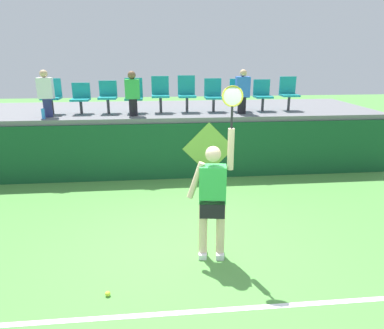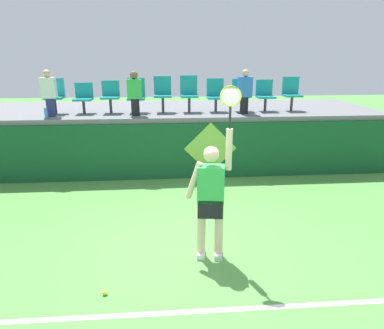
% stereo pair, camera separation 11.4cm
% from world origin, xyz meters
% --- Properties ---
extents(ground_plane, '(40.00, 40.00, 0.00)m').
position_xyz_m(ground_plane, '(0.00, 0.00, 0.00)').
color(ground_plane, '#519342').
extents(court_back_wall, '(10.74, 0.20, 1.37)m').
position_xyz_m(court_back_wall, '(0.00, 3.35, 0.68)').
color(court_back_wall, '#144C28').
rests_on(court_back_wall, ground_plane).
extents(spectator_platform, '(10.74, 3.14, 0.12)m').
position_xyz_m(spectator_platform, '(0.00, 4.87, 1.43)').
color(spectator_platform, slate).
rests_on(spectator_platform, court_back_wall).
extents(court_baseline_stripe, '(9.67, 0.08, 0.01)m').
position_xyz_m(court_baseline_stripe, '(0.00, -1.38, 0.00)').
color(court_baseline_stripe, white).
rests_on(court_baseline_stripe, ground_plane).
extents(tennis_player, '(0.75, 0.31, 2.54)m').
position_xyz_m(tennis_player, '(0.32, -0.20, 0.97)').
color(tennis_player, white).
rests_on(tennis_player, ground_plane).
extents(tennis_ball, '(0.07, 0.07, 0.07)m').
position_xyz_m(tennis_ball, '(-1.13, -0.98, 0.03)').
color(tennis_ball, '#D1E533').
rests_on(tennis_ball, ground_plane).
extents(water_bottle, '(0.08, 0.08, 0.24)m').
position_xyz_m(water_bottle, '(-3.05, 3.50, 1.61)').
color(water_bottle, '#338CE5').
rests_on(water_bottle, spectator_platform).
extents(stadium_chair_0, '(0.44, 0.42, 0.86)m').
position_xyz_m(stadium_chair_0, '(-3.01, 4.22, 1.96)').
color(stadium_chair_0, '#38383D').
rests_on(stadium_chair_0, spectator_platform).
extents(stadium_chair_1, '(0.44, 0.42, 0.75)m').
position_xyz_m(stadium_chair_1, '(-2.32, 4.21, 1.90)').
color(stadium_chair_1, '#38383D').
rests_on(stadium_chair_1, spectator_platform).
extents(stadium_chair_2, '(0.44, 0.42, 0.79)m').
position_xyz_m(stadium_chair_2, '(-1.65, 4.21, 1.94)').
color(stadium_chair_2, '#38383D').
rests_on(stadium_chair_2, spectator_platform).
extents(stadium_chair_3, '(0.44, 0.42, 0.86)m').
position_xyz_m(stadium_chair_3, '(-1.01, 4.23, 1.94)').
color(stadium_chair_3, '#38383D').
rests_on(stadium_chair_3, spectator_platform).
extents(stadium_chair_4, '(0.44, 0.42, 0.90)m').
position_xyz_m(stadium_chair_4, '(-0.35, 4.22, 1.99)').
color(stadium_chair_4, '#38383D').
rests_on(stadium_chair_4, spectator_platform).
extents(stadium_chair_5, '(0.44, 0.42, 0.91)m').
position_xyz_m(stadium_chair_5, '(0.32, 4.22, 1.99)').
color(stadium_chair_5, '#38383D').
rests_on(stadium_chair_5, spectator_platform).
extents(stadium_chair_6, '(0.44, 0.42, 0.83)m').
position_xyz_m(stadium_chair_6, '(1.01, 4.22, 1.93)').
color(stadium_chair_6, '#38383D').
rests_on(stadium_chair_6, spectator_platform).
extents(stadium_chair_7, '(0.44, 0.42, 0.82)m').
position_xyz_m(stadium_chair_7, '(1.68, 4.22, 1.95)').
color(stadium_chair_7, '#38383D').
rests_on(stadium_chair_7, spectator_platform).
extents(stadium_chair_8, '(0.44, 0.42, 0.80)m').
position_xyz_m(stadium_chair_8, '(2.31, 4.22, 1.92)').
color(stadium_chair_8, '#38383D').
rests_on(stadium_chair_8, spectator_platform).
extents(stadium_chair_9, '(0.44, 0.42, 0.87)m').
position_xyz_m(stadium_chair_9, '(3.01, 4.22, 1.97)').
color(stadium_chair_9, '#38383D').
rests_on(stadium_chair_9, spectator_platform).
extents(spectator_0, '(0.34, 0.20, 1.09)m').
position_xyz_m(spectator_0, '(-3.01, 3.78, 2.05)').
color(spectator_0, navy).
rests_on(spectator_0, spectator_platform).
extents(spectator_1, '(0.34, 0.20, 1.05)m').
position_xyz_m(spectator_1, '(-1.01, 3.76, 2.03)').
color(spectator_1, black).
rests_on(spectator_1, spectator_platform).
extents(spectator_2, '(0.34, 0.20, 1.07)m').
position_xyz_m(spectator_2, '(1.68, 3.82, 2.04)').
color(spectator_2, black).
rests_on(spectator_2, spectator_platform).
extents(wall_signage_mount, '(1.27, 0.01, 1.39)m').
position_xyz_m(wall_signage_mount, '(0.76, 3.25, 0.00)').
color(wall_signage_mount, '#144C28').
rests_on(wall_signage_mount, ground_plane).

